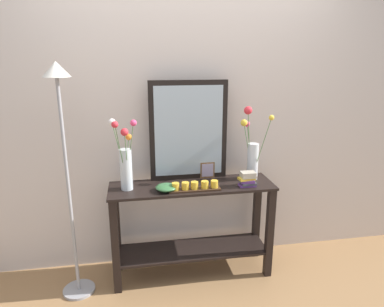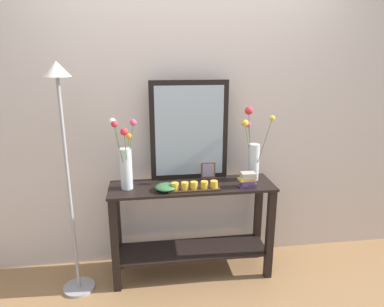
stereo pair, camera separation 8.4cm
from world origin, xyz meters
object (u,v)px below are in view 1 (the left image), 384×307
console_table (192,220)px  candle_tray (195,187)px  tall_vase_left (125,162)px  decorative_bowl (166,187)px  mirror_leaning (188,131)px  vase_right (252,153)px  book_stack (248,179)px  floor_lamp (64,145)px  picture_frame_small (207,170)px

console_table → candle_tray: size_ratio=3.28×
tall_vase_left → decorative_bowl: 0.36m
console_table → mirror_leaning: mirror_leaning is taller
vase_right → tall_vase_left: bearing=-176.2°
mirror_leaning → candle_tray: size_ratio=2.03×
mirror_leaning → book_stack: mirror_leaning is taller
floor_lamp → picture_frame_small: bearing=12.8°
decorative_bowl → floor_lamp: size_ratio=0.09×
mirror_leaning → decorative_bowl: bearing=-130.1°
vase_right → picture_frame_small: vase_right is taller
mirror_leaning → book_stack: size_ratio=5.67×
tall_vase_left → decorative_bowl: size_ratio=3.36×
mirror_leaning → floor_lamp: size_ratio=0.46×
tall_vase_left → vase_right: size_ratio=0.90×
console_table → vase_right: 0.73m
decorative_bowl → console_table: bearing=22.8°
console_table → mirror_leaning: bearing=91.3°
candle_tray → mirror_leaning: bearing=91.8°
tall_vase_left → book_stack: size_ratio=3.85×
console_table → picture_frame_small: 0.43m
mirror_leaning → book_stack: 0.60m
mirror_leaning → decorative_bowl: mirror_leaning is taller
vase_right → decorative_bowl: vase_right is taller
picture_frame_small → vase_right: bearing=-13.6°
candle_tray → book_stack: 0.41m
floor_lamp → decorative_bowl: bearing=0.4°
candle_tray → decorative_bowl: (-0.21, 0.02, 0.00)m
picture_frame_small → book_stack: 0.36m
vase_right → mirror_leaning: bearing=169.4°
book_stack → candle_tray: bearing=-178.4°
tall_vase_left → candle_tray: (0.51, -0.10, -0.19)m
mirror_leaning → picture_frame_small: mirror_leaning is taller
candle_tray → console_table: bearing=92.5°
mirror_leaning → tall_vase_left: bearing=-162.1°
mirror_leaning → decorative_bowl: 0.49m
tall_vase_left → picture_frame_small: size_ratio=4.07×
tall_vase_left → candle_tray: bearing=-11.6°
decorative_bowl → floor_lamp: bearing=-179.6°
book_stack → console_table: bearing=167.0°
vase_right → decorative_bowl: (-0.71, -0.15, -0.19)m
console_table → mirror_leaning: (-0.00, 0.16, 0.70)m
decorative_bowl → book_stack: 0.63m
vase_right → book_stack: vase_right is taller
tall_vase_left → book_stack: (0.92, -0.09, -0.16)m
console_table → mirror_leaning: 0.72m
candle_tray → tall_vase_left: bearing=168.4°
console_table → book_stack: book_stack is taller
decorative_bowl → floor_lamp: floor_lamp is taller
mirror_leaning → tall_vase_left: 0.55m
console_table → floor_lamp: bearing=-174.1°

